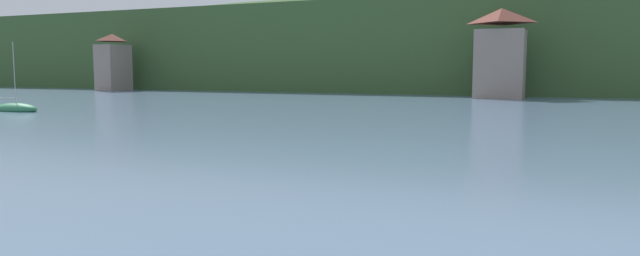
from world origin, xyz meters
The scene contains 4 objects.
wooded_hillside centered at (-21.02, 134.82, 5.95)m, with size 352.00×60.47×29.67m.
shore_building_west centered at (-62.56, 94.92, 4.61)m, with size 3.80×5.42×9.49m.
shore_building_westcentral centered at (0.00, 94.98, 5.40)m, with size 6.13×5.54×11.14m.
sailboat_far_3 centered at (-36.09, 55.20, 0.24)m, with size 4.62×1.71×6.29m.
Camera 1 is at (8.01, 20.41, 3.74)m, focal length 32.00 mm.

